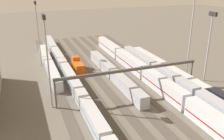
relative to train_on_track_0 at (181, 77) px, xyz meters
name	(u,v)px	position (x,y,z in m)	size (l,w,h in m)	color
ground_plane	(116,82)	(8.80, 20.00, -2.11)	(400.00, 400.00, 0.00)	#60594F
track_bed_0	(166,74)	(8.80, 0.00, -2.05)	(140.00, 2.80, 0.12)	#4C443D
track_bed_1	(154,76)	(8.80, 5.00, -2.05)	(140.00, 2.80, 0.12)	#4C443D
track_bed_2	(142,78)	(8.80, 10.00, -2.05)	(140.00, 2.80, 0.12)	#4C443D
track_bed_3	(129,80)	(8.80, 15.00, -2.05)	(140.00, 2.80, 0.12)	#4C443D
track_bed_4	(116,82)	(8.80, 20.00, -2.05)	(140.00, 2.80, 0.12)	#4C443D
track_bed_5	(102,84)	(8.80, 25.00, -2.05)	(140.00, 2.80, 0.12)	#4C443D
track_bed_6	(88,86)	(8.80, 30.00, -2.05)	(140.00, 2.80, 0.12)	#4C443D
track_bed_7	(73,88)	(8.80, 35.00, -2.05)	(140.00, 2.80, 0.12)	#4C443D
track_bed_8	(58,90)	(8.80, 40.00, -2.05)	(140.00, 2.80, 0.12)	#4C443D
train_on_track_0	(181,77)	(0.00, 0.00, 0.00)	(66.40, 3.00, 4.40)	black
train_on_track_4	(113,74)	(11.44, 20.00, -0.09)	(47.20, 3.00, 3.80)	#A8AAB2
train_on_track_2	(145,73)	(7.00, 10.00, 0.48)	(95.60, 3.06, 5.00)	silver
train_on_track_1	(173,81)	(-2.56, 5.00, 0.47)	(71.40, 3.06, 5.00)	#A8AAB2
train_on_track_7	(71,78)	(12.64, 35.00, -0.12)	(119.80, 3.06, 3.80)	#B7BABF
train_on_track_6	(77,66)	(23.75, 30.00, 0.04)	(10.00, 3.00, 5.00)	#D85914
train_on_track_8	(49,64)	(30.01, 40.00, -0.11)	(47.20, 3.06, 3.80)	silver
light_mast_0	(209,42)	(-7.54, -2.95, 13.82)	(2.80, 0.70, 24.65)	#9EA0A5
light_mast_1	(37,25)	(35.16, 42.31, 14.28)	(2.80, 0.70, 25.49)	#9EA0A5
light_mast_2	(192,24)	(2.32, -3.93, 17.53)	(2.80, 0.70, 31.47)	#9EA0A5
light_mast_3	(47,51)	(-1.47, 43.16, 14.27)	(2.80, 0.70, 25.48)	#9EA0A5
signal_gantry	(130,72)	(-2.41, 20.00, 5.68)	(0.70, 45.00, 8.80)	#4C4742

